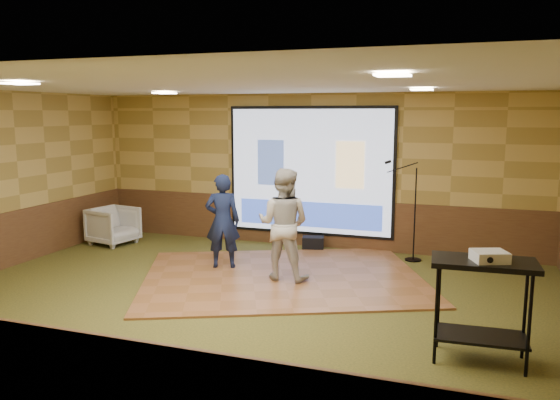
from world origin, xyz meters
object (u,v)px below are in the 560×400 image
(projector_screen, at_px, (310,173))
(projector, at_px, (490,256))
(banquet_chair, at_px, (113,226))
(player_left, at_px, (223,221))
(player_right, at_px, (283,224))
(mic_stand, at_px, (411,233))
(av_table, at_px, (483,288))
(duffel_bag, at_px, (313,243))
(dance_floor, at_px, (283,277))

(projector_screen, height_order, projector, projector_screen)
(banquet_chair, bearing_deg, projector_screen, -61.76)
(player_left, height_order, player_right, player_right)
(projector, bearing_deg, projector_screen, 104.96)
(player_right, relative_size, mic_stand, 0.97)
(mic_stand, relative_size, banquet_chair, 2.18)
(av_table, height_order, mic_stand, mic_stand)
(banquet_chair, bearing_deg, player_left, -95.62)
(banquet_chair, bearing_deg, mic_stand, -71.20)
(player_left, relative_size, av_table, 1.43)
(av_table, relative_size, banquet_chair, 1.34)
(projector, relative_size, duffel_bag, 0.82)
(projector_screen, xyz_separation_m, projector, (3.17, -4.36, -0.31))
(projector_screen, distance_m, av_table, 5.37)
(projector_screen, height_order, dance_floor, projector_screen)
(player_left, relative_size, player_right, 0.91)
(projector, xyz_separation_m, mic_stand, (-1.16, 3.95, -0.68))
(projector_screen, xyz_separation_m, av_table, (3.12, -4.32, -0.67))
(av_table, xyz_separation_m, projector, (0.05, -0.05, 0.36))
(projector_screen, bearing_deg, projector, -54.02)
(projector, bearing_deg, duffel_bag, 105.22)
(projector_screen, bearing_deg, dance_floor, -85.19)
(player_left, xyz_separation_m, av_table, (4.06, -2.31, -0.02))
(dance_floor, bearing_deg, duffel_bag, 91.02)
(banquet_chair, relative_size, duffel_bag, 2.02)
(projector_screen, relative_size, duffel_bag, 8.10)
(player_left, bearing_deg, dance_floor, 151.36)
(player_left, relative_size, banquet_chair, 1.93)
(projector_screen, relative_size, av_table, 2.99)
(duffel_bag, bearing_deg, mic_stand, -5.22)
(av_table, xyz_separation_m, mic_stand, (-1.11, 3.90, -0.32))
(mic_stand, distance_m, banquet_chair, 5.84)
(av_table, bearing_deg, mic_stand, 105.89)
(banquet_chair, bearing_deg, projector, -103.07)
(projector, height_order, duffel_bag, projector)
(player_left, height_order, av_table, player_left)
(player_right, height_order, projector, player_right)
(banquet_chair, bearing_deg, player_right, -94.43)
(projector_screen, relative_size, mic_stand, 1.84)
(projector_screen, xyz_separation_m, mic_stand, (2.01, -0.41, -0.98))
(player_right, xyz_separation_m, av_table, (2.89, -2.02, -0.10))
(player_left, bearing_deg, banquet_chair, -38.07)
(player_right, height_order, duffel_bag, player_right)
(dance_floor, height_order, duffel_bag, duffel_bag)
(player_right, bearing_deg, duffel_bag, -86.64)
(projector_screen, bearing_deg, av_table, -54.14)
(projector_screen, bearing_deg, duffel_bag, -58.63)
(av_table, height_order, banquet_chair, av_table)
(dance_floor, bearing_deg, player_right, -67.43)
(projector_screen, relative_size, player_right, 1.89)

